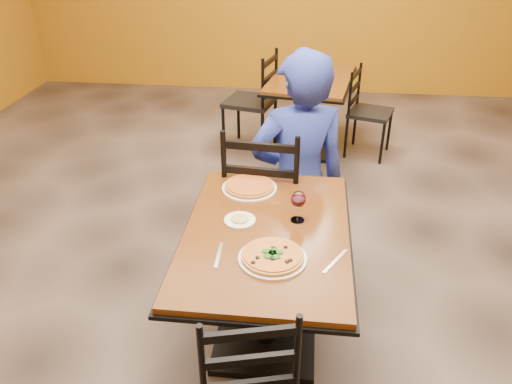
# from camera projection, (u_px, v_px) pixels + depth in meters

# --- Properties ---
(floor) EXTENTS (7.00, 8.00, 0.01)m
(floor) POSITION_uv_depth(u_px,v_px,m) (273.00, 284.00, 3.28)
(floor) COLOR black
(floor) RESTS_ON ground
(table_main) EXTENTS (0.83, 1.23, 0.75)m
(table_main) POSITION_uv_depth(u_px,v_px,m) (266.00, 262.00, 2.57)
(table_main) COLOR #5F310F
(table_main) RESTS_ON floor
(table_second) EXTENTS (0.91, 1.20, 0.75)m
(table_second) POSITION_uv_depth(u_px,v_px,m) (310.00, 98.00, 4.79)
(table_second) COLOR #5F310F
(table_second) RESTS_ON floor
(chair_main_far) EXTENTS (0.51, 0.51, 1.04)m
(chair_main_far) POSITION_uv_depth(u_px,v_px,m) (266.00, 196.00, 3.23)
(chair_main_far) COLOR black
(chair_main_far) RESTS_ON floor
(chair_second_left) EXTENTS (0.53, 0.53, 0.97)m
(chair_second_left) POSITION_uv_depth(u_px,v_px,m) (250.00, 102.00, 4.88)
(chair_second_left) COLOR black
(chair_second_left) RESTS_ON floor
(chair_second_right) EXTENTS (0.48, 0.48, 0.84)m
(chair_second_right) POSITION_uv_depth(u_px,v_px,m) (370.00, 113.00, 4.80)
(chair_second_right) COLOR black
(chair_second_right) RESTS_ON floor
(diner) EXTENTS (0.78, 0.63, 1.41)m
(diner) POSITION_uv_depth(u_px,v_px,m) (299.00, 155.00, 3.34)
(diner) COLOR navy
(diner) RESTS_ON floor
(plate_main) EXTENTS (0.31, 0.31, 0.01)m
(plate_main) POSITION_uv_depth(u_px,v_px,m) (272.00, 258.00, 2.27)
(plate_main) COLOR white
(plate_main) RESTS_ON table_main
(pizza_main) EXTENTS (0.28, 0.28, 0.02)m
(pizza_main) POSITION_uv_depth(u_px,v_px,m) (272.00, 256.00, 2.26)
(pizza_main) COLOR maroon
(pizza_main) RESTS_ON plate_main
(plate_far) EXTENTS (0.31, 0.31, 0.01)m
(plate_far) POSITION_uv_depth(u_px,v_px,m) (249.00, 188.00, 2.84)
(plate_far) COLOR white
(plate_far) RESTS_ON table_main
(pizza_far) EXTENTS (0.28, 0.28, 0.02)m
(pizza_far) POSITION_uv_depth(u_px,v_px,m) (249.00, 186.00, 2.83)
(pizza_far) COLOR #C46C25
(pizza_far) RESTS_ON plate_far
(side_plate) EXTENTS (0.16, 0.16, 0.01)m
(side_plate) POSITION_uv_depth(u_px,v_px,m) (240.00, 220.00, 2.55)
(side_plate) COLOR white
(side_plate) RESTS_ON table_main
(dip) EXTENTS (0.09, 0.09, 0.01)m
(dip) POSITION_uv_depth(u_px,v_px,m) (240.00, 219.00, 2.54)
(dip) COLOR tan
(dip) RESTS_ON side_plate
(wine_glass) EXTENTS (0.08, 0.08, 0.18)m
(wine_glass) POSITION_uv_depth(u_px,v_px,m) (298.00, 205.00, 2.51)
(wine_glass) COLOR white
(wine_glass) RESTS_ON table_main
(fork) EXTENTS (0.02, 0.19, 0.00)m
(fork) POSITION_uv_depth(u_px,v_px,m) (219.00, 255.00, 2.30)
(fork) COLOR silver
(fork) RESTS_ON table_main
(knife) EXTENTS (0.12, 0.19, 0.00)m
(knife) POSITION_uv_depth(u_px,v_px,m) (335.00, 261.00, 2.26)
(knife) COLOR silver
(knife) RESTS_ON table_main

